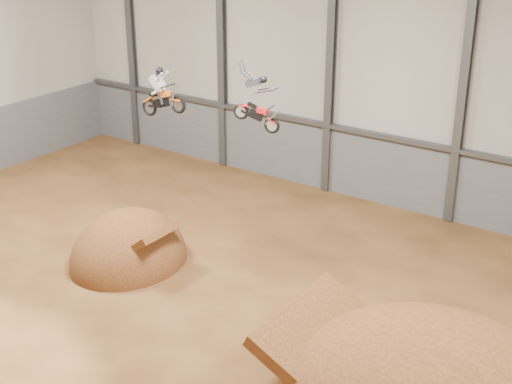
% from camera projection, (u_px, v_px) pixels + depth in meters
% --- Properties ---
extents(floor, '(40.00, 40.00, 0.00)m').
position_uv_depth(floor, '(197.00, 348.00, 24.31)').
color(floor, '#452812').
rests_on(floor, ground).
extents(back_wall, '(40.00, 0.10, 14.00)m').
position_uv_depth(back_wall, '(396.00, 65.00, 33.00)').
color(back_wall, '#AEA79A').
rests_on(back_wall, ground).
extents(lower_band_back, '(39.80, 0.18, 3.50)m').
position_uv_depth(lower_band_back, '(387.00, 171.00, 34.95)').
color(lower_band_back, '#5B5F64').
rests_on(lower_band_back, ground).
extents(steel_rail, '(39.80, 0.35, 0.20)m').
position_uv_depth(steel_rail, '(389.00, 137.00, 34.14)').
color(steel_rail, '#47494F').
rests_on(steel_rail, lower_band_back).
extents(steel_column_0, '(0.40, 0.36, 13.90)m').
position_uv_depth(steel_column_0, '(131.00, 30.00, 41.57)').
color(steel_column_0, '#47494F').
rests_on(steel_column_0, ground).
extents(steel_column_1, '(0.40, 0.36, 13.90)m').
position_uv_depth(steel_column_1, '(222.00, 42.00, 38.08)').
color(steel_column_1, '#47494F').
rests_on(steel_column_1, ground).
extents(steel_column_2, '(0.40, 0.36, 13.90)m').
position_uv_depth(steel_column_2, '(331.00, 57.00, 34.59)').
color(steel_column_2, '#47494F').
rests_on(steel_column_2, ground).
extents(steel_column_3, '(0.40, 0.36, 13.90)m').
position_uv_depth(steel_column_3, '(465.00, 75.00, 31.10)').
color(steel_column_3, '#47494F').
rests_on(steel_column_3, ground).
extents(takeoff_ramp, '(4.56, 5.26, 4.56)m').
position_uv_depth(takeoff_ramp, '(129.00, 262.00, 30.01)').
color(takeoff_ramp, '#412310').
rests_on(takeoff_ramp, ground).
extents(fmx_rider_a, '(2.72, 0.91, 2.55)m').
position_uv_depth(fmx_rider_a, '(164.00, 89.00, 28.57)').
color(fmx_rider_a, '#F05D0C').
extents(fmx_rider_b, '(3.00, 1.23, 2.69)m').
position_uv_depth(fmx_rider_b, '(254.00, 97.00, 24.90)').
color(fmx_rider_b, '#AB1716').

